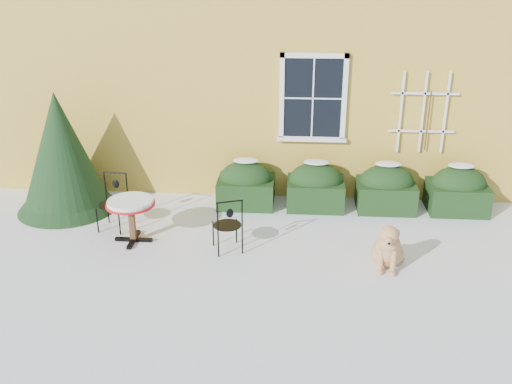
# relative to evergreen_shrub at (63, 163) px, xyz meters

# --- Properties ---
(ground) EXTENTS (80.00, 80.00, 0.00)m
(ground) POSITION_rel_evergreen_shrub_xyz_m (3.60, -2.13, -0.89)
(ground) COLOR white
(ground) RESTS_ON ground
(house) EXTENTS (12.40, 8.40, 6.40)m
(house) POSITION_rel_evergreen_shrub_xyz_m (3.60, 4.87, 2.33)
(house) COLOR #ECBC44
(house) RESTS_ON ground
(hedge_row) EXTENTS (4.95, 0.80, 0.91)m
(hedge_row) POSITION_rel_evergreen_shrub_xyz_m (5.25, 0.42, -0.49)
(hedge_row) COLOR black
(hedge_row) RESTS_ON ground
(evergreen_shrub) EXTENTS (1.82, 1.82, 2.21)m
(evergreen_shrub) POSITION_rel_evergreen_shrub_xyz_m (0.00, 0.00, 0.00)
(evergreen_shrub) COLOR black
(evergreen_shrub) RESTS_ON ground
(bistro_table) EXTENTS (0.80, 0.80, 0.74)m
(bistro_table) POSITION_rel_evergreen_shrub_xyz_m (1.58, -1.23, -0.27)
(bistro_table) COLOR black
(bistro_table) RESTS_ON ground
(patio_chair_near) EXTENTS (0.53, 0.52, 0.93)m
(patio_chair_near) POSITION_rel_evergreen_shrub_xyz_m (3.18, -1.45, -0.42)
(patio_chair_near) COLOR black
(patio_chair_near) RESTS_ON ground
(patio_chair_far) EXTENTS (0.49, 0.48, 0.97)m
(patio_chair_far) POSITION_rel_evergreen_shrub_xyz_m (1.12, -0.75, -0.40)
(patio_chair_far) COLOR black
(patio_chair_far) RESTS_ON ground
(dog) EXTENTS (0.57, 0.85, 0.78)m
(dog) POSITION_rel_evergreen_shrub_xyz_m (5.64, -1.80, -0.57)
(dog) COLOR tan
(dog) RESTS_ON ground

